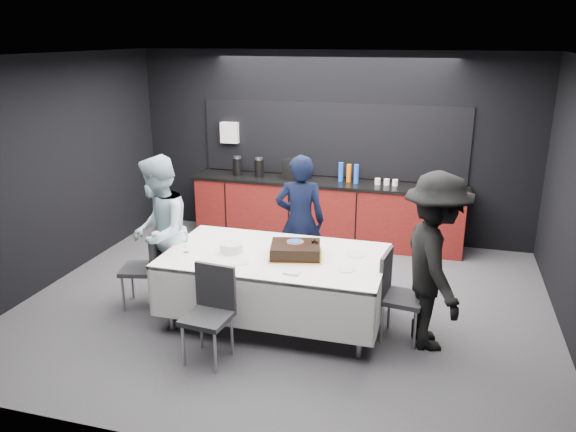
# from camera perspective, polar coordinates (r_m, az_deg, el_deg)

# --- Properties ---
(ground) EXTENTS (6.00, 6.00, 0.00)m
(ground) POSITION_cam_1_polar(r_m,az_deg,el_deg) (6.65, -0.24, -8.90)
(ground) COLOR #46464B
(ground) RESTS_ON ground
(room_shell) EXTENTS (6.04, 5.04, 2.82)m
(room_shell) POSITION_cam_1_polar(r_m,az_deg,el_deg) (6.04, -0.26, 7.03)
(room_shell) COLOR white
(room_shell) RESTS_ON ground
(kitchenette) EXTENTS (4.10, 0.64, 2.05)m
(kitchenette) POSITION_cam_1_polar(r_m,az_deg,el_deg) (8.45, 3.80, 0.99)
(kitchenette) COLOR #5A100E
(kitchenette) RESTS_ON ground
(party_table) EXTENTS (2.32, 1.32, 0.78)m
(party_table) POSITION_cam_1_polar(r_m,az_deg,el_deg) (6.03, -1.30, -5.11)
(party_table) COLOR #99999E
(party_table) RESTS_ON ground
(cake_assembly) EXTENTS (0.64, 0.56, 0.17)m
(cake_assembly) POSITION_cam_1_polar(r_m,az_deg,el_deg) (5.90, 0.78, -3.47)
(cake_assembly) COLOR #F0AE46
(cake_assembly) RESTS_ON party_table
(plate_stack) EXTENTS (0.24, 0.24, 0.10)m
(plate_stack) POSITION_cam_1_polar(r_m,az_deg,el_deg) (6.05, -5.77, -3.20)
(plate_stack) COLOR white
(plate_stack) RESTS_ON party_table
(loose_plate_near) EXTENTS (0.22, 0.22, 0.01)m
(loose_plate_near) POSITION_cam_1_polar(r_m,az_deg,el_deg) (5.80, -4.99, -4.63)
(loose_plate_near) COLOR white
(loose_plate_near) RESTS_ON party_table
(loose_plate_right_a) EXTENTS (0.22, 0.22, 0.01)m
(loose_plate_right_a) POSITION_cam_1_polar(r_m,az_deg,el_deg) (6.01, 6.88, -3.87)
(loose_plate_right_a) COLOR white
(loose_plate_right_a) RESTS_ON party_table
(loose_plate_right_b) EXTENTS (0.19, 0.19, 0.01)m
(loose_plate_right_b) POSITION_cam_1_polar(r_m,az_deg,el_deg) (5.63, 5.89, -5.37)
(loose_plate_right_b) COLOR white
(loose_plate_right_b) RESTS_ON party_table
(loose_plate_far) EXTENTS (0.20, 0.20, 0.01)m
(loose_plate_far) POSITION_cam_1_polar(r_m,az_deg,el_deg) (6.36, -0.52, -2.46)
(loose_plate_far) COLOR white
(loose_plate_far) RESTS_ON party_table
(fork_pile) EXTENTS (0.16, 0.11, 0.02)m
(fork_pile) POSITION_cam_1_polar(r_m,az_deg,el_deg) (5.49, 0.37, -5.79)
(fork_pile) COLOR white
(fork_pile) RESTS_ON party_table
(champagne_flute) EXTENTS (0.06, 0.06, 0.22)m
(champagne_flute) POSITION_cam_1_polar(r_m,az_deg,el_deg) (6.06, -10.40, -2.26)
(champagne_flute) COLOR white
(champagne_flute) RESTS_ON party_table
(chair_left) EXTENTS (0.51, 0.51, 0.92)m
(chair_left) POSITION_cam_1_polar(r_m,az_deg,el_deg) (6.60, -14.12, -4.58)
(chair_left) COLOR #28282C
(chair_left) RESTS_ON ground
(chair_right) EXTENTS (0.47, 0.47, 0.92)m
(chair_right) POSITION_cam_1_polar(r_m,az_deg,el_deg) (5.85, 10.88, -7.34)
(chair_right) COLOR #28282C
(chair_right) RESTS_ON ground
(chair_near) EXTENTS (0.46, 0.46, 0.92)m
(chair_near) POSITION_cam_1_polar(r_m,az_deg,el_deg) (5.46, -7.86, -9.08)
(chair_near) COLOR #28282C
(chair_near) RESTS_ON ground
(person_center) EXTENTS (0.69, 0.54, 1.66)m
(person_center) POSITION_cam_1_polar(r_m,az_deg,el_deg) (6.85, 1.24, -0.55)
(person_center) COLOR black
(person_center) RESTS_ON ground
(person_left) EXTENTS (0.88, 1.01, 1.75)m
(person_left) POSITION_cam_1_polar(r_m,az_deg,el_deg) (6.48, -12.95, -1.68)
(person_left) COLOR #AAC7D5
(person_left) RESTS_ON ground
(person_right) EXTENTS (1.00, 1.31, 1.79)m
(person_right) POSITION_cam_1_polar(r_m,az_deg,el_deg) (5.66, 14.66, -4.54)
(person_right) COLOR black
(person_right) RESTS_ON ground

